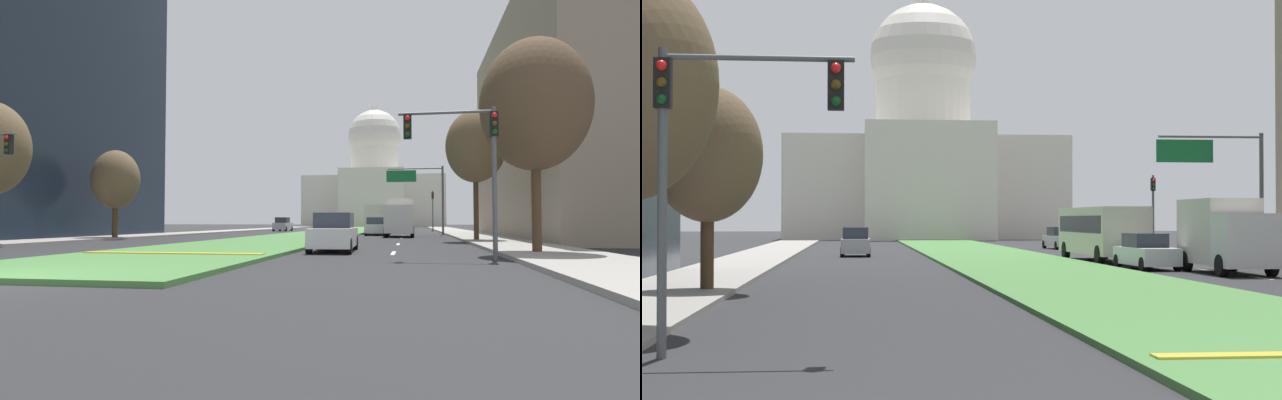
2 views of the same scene
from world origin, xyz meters
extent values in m
plane|color=#2B2B2D|center=(0.00, 57.30, 0.00)|extent=(260.00, 260.00, 0.00)
cube|color=#4C8442|center=(0.00, 51.57, 0.07)|extent=(7.59, 103.13, 0.14)
cube|color=silver|center=(7.80, 31.09, 0.00)|extent=(0.16, 2.40, 0.01)
cube|color=silver|center=(7.80, 37.33, 0.00)|extent=(0.16, 2.40, 0.01)
cube|color=silver|center=(7.80, 50.86, 0.00)|extent=(0.16, 2.40, 0.01)
cube|color=silver|center=(7.80, 57.90, 0.00)|extent=(0.16, 2.40, 0.01)
cube|color=#9E9991|center=(-13.81, 45.84, 0.07)|extent=(4.00, 103.13, 0.15)
cube|color=#9E9991|center=(13.81, 45.84, 0.07)|extent=(4.00, 103.13, 0.15)
cube|color=silver|center=(0.00, 114.59, 5.89)|extent=(32.40, 19.09, 11.79)
cube|color=silver|center=(0.00, 103.05, 6.48)|extent=(14.26, 4.00, 12.97)
cylinder|color=silver|center=(0.00, 114.59, 15.70)|extent=(11.35, 11.35, 7.82)
sphere|color=silver|center=(0.00, 114.59, 21.86)|extent=(12.87, 12.87, 12.87)
cylinder|color=silver|center=(0.00, 114.59, 27.65)|extent=(1.80, 1.80, 3.00)
cylinder|color=#515456|center=(-11.31, 9.83, 2.60)|extent=(0.16, 0.16, 5.20)
cube|color=black|center=(-11.31, 9.83, 4.60)|extent=(0.28, 0.24, 0.84)
sphere|color=red|center=(-11.31, 9.69, 4.88)|extent=(0.18, 0.18, 0.18)
sphere|color=#4C380F|center=(-11.31, 9.69, 4.60)|extent=(0.18, 0.18, 0.18)
sphere|color=#0F4219|center=(-11.31, 9.69, 4.32)|extent=(0.18, 0.18, 0.18)
cylinder|color=#515456|center=(-9.71, 9.83, 5.05)|extent=(3.20, 0.10, 0.10)
cube|color=black|center=(-8.43, 9.83, 4.60)|extent=(0.28, 0.24, 0.84)
sphere|color=red|center=(-8.43, 9.69, 4.88)|extent=(0.18, 0.18, 0.18)
sphere|color=#4C380F|center=(-8.43, 9.69, 4.60)|extent=(0.18, 0.18, 0.18)
sphere|color=#0F4219|center=(-8.43, 9.69, 4.32)|extent=(0.18, 0.18, 0.18)
cylinder|color=#515456|center=(11.31, 57.41, 2.60)|extent=(0.16, 0.16, 5.20)
cube|color=black|center=(11.31, 57.41, 4.60)|extent=(0.28, 0.24, 0.84)
sphere|color=red|center=(11.31, 57.27, 4.88)|extent=(0.18, 0.18, 0.18)
sphere|color=#4C380F|center=(11.31, 57.27, 4.60)|extent=(0.18, 0.18, 0.18)
sphere|color=#0F4219|center=(11.31, 57.27, 4.32)|extent=(0.18, 0.18, 0.18)
cylinder|color=#515456|center=(11.51, 39.98, 3.25)|extent=(0.20, 0.20, 6.50)
cylinder|color=#515456|center=(8.94, 39.98, 6.30)|extent=(5.13, 0.12, 0.12)
cube|color=#146033|center=(7.66, 39.93, 5.60)|extent=(2.80, 0.08, 1.10)
cylinder|color=#4C3823|center=(-12.70, 24.78, 1.64)|extent=(0.41, 0.41, 3.29)
ellipsoid|color=brown|center=(-12.70, 24.78, 4.36)|extent=(3.42, 3.42, 4.27)
cube|color=silver|center=(5.26, 38.26, 0.62)|extent=(2.01, 4.64, 0.79)
cube|color=#282D38|center=(5.25, 38.44, 1.34)|extent=(1.67, 2.27, 0.65)
cylinder|color=black|center=(6.17, 36.48, 0.32)|extent=(0.26, 0.65, 0.64)
cylinder|color=black|center=(4.57, 36.39, 0.32)|extent=(0.26, 0.65, 0.64)
cylinder|color=black|center=(5.96, 40.12, 0.32)|extent=(0.26, 0.65, 0.64)
cylinder|color=black|center=(4.36, 40.03, 0.32)|extent=(0.26, 0.65, 0.64)
cube|color=#BCBCC1|center=(-8.10, 56.25, 0.66)|extent=(1.78, 4.13, 0.87)
cube|color=#282D38|center=(-8.10, 56.09, 1.45)|extent=(1.56, 1.99, 0.71)
cylinder|color=black|center=(-8.90, 57.87, 0.32)|extent=(0.22, 0.64, 0.64)
cylinder|color=black|center=(-7.29, 57.86, 0.32)|extent=(0.22, 0.64, 0.64)
cylinder|color=black|center=(-8.91, 54.64, 0.32)|extent=(0.22, 0.64, 0.64)
cylinder|color=black|center=(-7.30, 54.64, 0.32)|extent=(0.22, 0.64, 0.64)
cube|color=#BCBCC1|center=(7.78, 70.23, 0.63)|extent=(2.15, 4.75, 0.82)
cube|color=#282D38|center=(7.77, 70.42, 1.37)|extent=(1.77, 2.33, 0.67)
cylinder|color=black|center=(8.75, 68.42, 0.32)|extent=(0.26, 0.65, 0.64)
cylinder|color=black|center=(7.06, 68.31, 0.32)|extent=(0.26, 0.65, 0.64)
cylinder|color=black|center=(8.50, 72.15, 0.32)|extent=(0.26, 0.65, 0.64)
cylinder|color=black|center=(6.81, 72.04, 0.32)|extent=(0.26, 0.65, 0.64)
cube|color=silver|center=(7.59, 32.02, 1.45)|extent=(2.30, 2.00, 2.20)
cube|color=beige|center=(7.59, 35.22, 1.80)|extent=(2.30, 4.40, 2.80)
cylinder|color=black|center=(8.64, 32.02, 0.45)|extent=(0.30, 0.90, 0.90)
cylinder|color=black|center=(6.54, 32.02, 0.45)|extent=(0.30, 0.90, 0.90)
cylinder|color=black|center=(8.64, 36.32, 0.45)|extent=(0.30, 0.90, 0.90)
cylinder|color=black|center=(6.54, 36.32, 0.45)|extent=(0.30, 0.90, 0.90)
cube|color=beige|center=(5.24, 46.83, 1.70)|extent=(2.50, 11.00, 2.50)
cube|color=#232833|center=(5.24, 46.83, 2.05)|extent=(2.52, 10.12, 0.90)
cylinder|color=black|center=(6.39, 42.53, 0.50)|extent=(0.32, 1.00, 1.00)
cylinder|color=black|center=(4.09, 42.53, 0.50)|extent=(0.32, 1.00, 1.00)
cylinder|color=black|center=(6.39, 50.73, 0.50)|extent=(0.32, 1.00, 1.00)
cylinder|color=black|center=(4.09, 50.73, 0.50)|extent=(0.32, 1.00, 1.00)
camera|label=1|loc=(8.52, -9.29, 1.32)|focal=28.72mm
camera|label=2|loc=(-8.09, -7.60, 2.32)|focal=57.19mm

